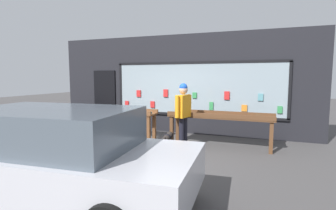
{
  "coord_description": "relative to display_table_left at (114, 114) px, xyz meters",
  "views": [
    {
      "loc": [
        2.81,
        -5.94,
        1.87
      ],
      "look_at": [
        0.23,
        0.84,
        1.09
      ],
      "focal_mm": 28.0,
      "sensor_mm": 36.0,
      "label": 1
    }
  ],
  "objects": [
    {
      "name": "parked_car",
      "position": [
        1.51,
        -4.06,
        0.02
      ],
      "size": [
        4.44,
        2.22,
        1.41
      ],
      "rotation": [
        0.0,
        0.0,
        0.08
      ],
      "color": "silver",
      "rests_on": "ground_plane"
    },
    {
      "name": "shopfront_facade",
      "position": [
        1.66,
        1.35,
        0.89
      ],
      "size": [
        8.87,
        0.29,
        3.25
      ],
      "color": "black",
      "rests_on": "ground_plane"
    },
    {
      "name": "sandwich_board_sign",
      "position": [
        -2.26,
        0.16,
        -0.23
      ],
      "size": [
        0.63,
        0.81,
        0.94
      ],
      "rotation": [
        0.0,
        0.0,
        0.01
      ],
      "color": "black",
      "rests_on": "ground_plane"
    },
    {
      "name": "display_table_left",
      "position": [
        0.0,
        0.0,
        0.0
      ],
      "size": [
        2.79,
        0.58,
        0.89
      ],
      "color": "brown",
      "rests_on": "ground_plane"
    },
    {
      "name": "ground_plane",
      "position": [
        1.65,
        -1.04,
        -0.72
      ],
      "size": [
        40.0,
        40.0,
        0.0
      ],
      "primitive_type": "plane",
      "color": "#474444"
    },
    {
      "name": "small_dog",
      "position": [
        2.03,
        -0.62,
        -0.45
      ],
      "size": [
        0.22,
        0.57,
        0.39
      ],
      "rotation": [
        0.0,
        0.0,
        1.6
      ],
      "color": "black",
      "rests_on": "ground_plane"
    },
    {
      "name": "person_browsing",
      "position": [
        2.43,
        -0.51,
        0.28
      ],
      "size": [
        0.32,
        0.66,
        1.71
      ],
      "rotation": [
        0.0,
        0.0,
        1.34
      ],
      "color": "black",
      "rests_on": "ground_plane"
    },
    {
      "name": "display_table_right",
      "position": [
        3.31,
        -0.0,
        0.03
      ],
      "size": [
        2.79,
        0.7,
        0.92
      ],
      "color": "brown",
      "rests_on": "ground_plane"
    }
  ]
}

